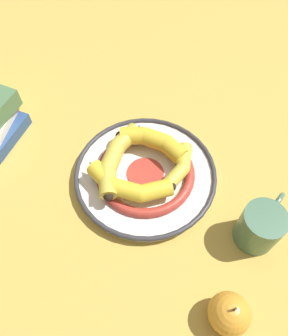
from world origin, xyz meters
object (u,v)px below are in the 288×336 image
object	(u,v)px
decorative_bowl	(144,173)
banana_d	(127,185)
banana_b	(155,142)
coffee_mug	(261,226)
banana_a	(170,176)
apple	(229,314)
banana_c	(116,157)

from	to	relation	value
decorative_bowl	banana_d	world-z (taller)	banana_d
banana_b	coffee_mug	bearing A→B (deg)	158.86
banana_b	coffee_mug	size ratio (longest dim) A/B	1.36
banana_a	apple	bearing A→B (deg)	-121.26
banana_b	apple	bearing A→B (deg)	132.34
decorative_bowl	apple	world-z (taller)	apple
banana_c	apple	bearing A→B (deg)	50.13
banana_a	apple	size ratio (longest dim) A/B	2.18
banana_b	banana_d	distance (m)	0.12
banana_c	coffee_mug	distance (m)	0.32
banana_d	coffee_mug	size ratio (longest dim) A/B	1.49
banana_a	banana_c	bearing A→B (deg)	108.55
banana_a	apple	xyz separation A→B (m)	(0.21, -0.18, -0.01)
decorative_bowl	banana_b	distance (m)	0.07
banana_a	banana_d	bearing A→B (deg)	144.81
banana_c	banana_d	xyz separation A→B (m)	(0.06, -0.05, -0.00)
banana_c	banana_d	size ratio (longest dim) A/B	1.04
coffee_mug	banana_c	bearing A→B (deg)	101.46
banana_a	apple	distance (m)	0.28
banana_a	banana_c	world-z (taller)	banana_c
coffee_mug	decorative_bowl	bearing A→B (deg)	98.64
decorative_bowl	banana_c	size ratio (longest dim) A/B	1.54
banana_d	apple	world-z (taller)	apple
decorative_bowl	coffee_mug	world-z (taller)	coffee_mug
banana_d	apple	xyz separation A→B (m)	(0.28, -0.11, -0.02)
coffee_mug	apple	bearing A→B (deg)	-167.11
apple	decorative_bowl	bearing A→B (deg)	147.09
banana_c	apple	distance (m)	0.37
banana_b	coffee_mug	xyz separation A→B (m)	(0.27, -0.07, -0.01)
decorative_bowl	apple	bearing A→B (deg)	-32.91
apple	banana_d	bearing A→B (deg)	157.52
banana_c	decorative_bowl	bearing A→B (deg)	89.74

